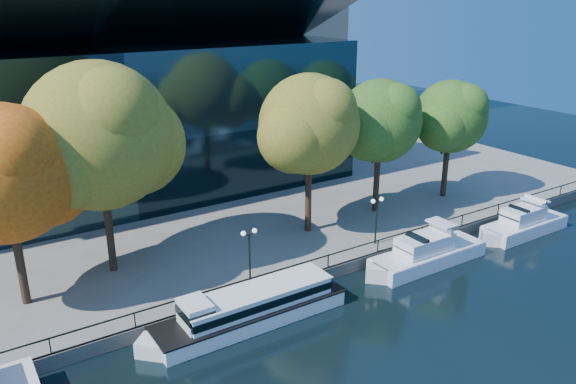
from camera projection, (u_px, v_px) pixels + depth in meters
ground at (297, 317)px, 37.92m from camera, size 160.00×160.00×0.00m
promenade at (127, 174)px, 66.53m from camera, size 90.00×67.08×1.00m
railing at (272, 272)px, 39.84m from camera, size 88.20×0.08×0.99m
convention_building at (95, 118)px, 58.19m from camera, size 50.00×24.57×21.43m
tour_boat at (247, 308)px, 36.77m from camera, size 14.58×3.25×2.77m
cruiser_near at (424, 253)px, 44.80m from camera, size 11.56×2.98×3.35m
cruiser_far at (522, 223)px, 50.66m from camera, size 10.07×2.79×3.29m
tree_1 at (8, 176)px, 34.83m from camera, size 11.01×9.03×13.51m
tree_2 at (102, 139)px, 38.93m from camera, size 13.02×10.67×15.53m
tree_3 at (311, 126)px, 46.26m from camera, size 10.47×8.58×13.67m
tree_4 at (381, 123)px, 51.07m from camera, size 9.52×7.81×12.54m
tree_5 at (452, 118)px, 55.18m from camera, size 8.98×7.36×11.85m
lamp_1 at (249, 243)px, 39.60m from camera, size 1.26×0.36×4.03m
lamp_2 at (377, 210)px, 45.70m from camera, size 1.26×0.36×4.03m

